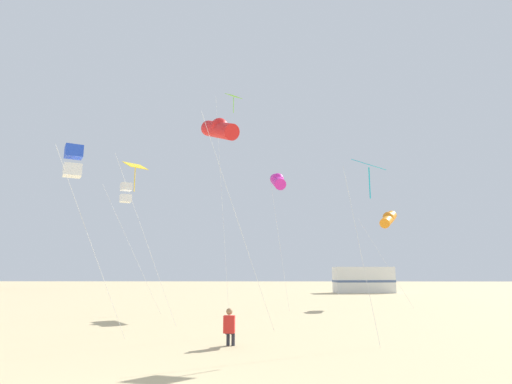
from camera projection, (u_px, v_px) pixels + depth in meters
The scene contains 10 objects.
kite_flyer_standing at pixel (230, 326), 13.27m from camera, with size 0.35×0.52×1.16m.
kite_diamond_lime at pixel (232, 106), 28.99m from camera, with size 1.83×1.83×14.17m.
kite_tube_magenta at pixel (278, 181), 26.89m from camera, with size 1.08×2.56×8.54m.
kite_tube_orange at pixel (388, 219), 30.40m from camera, with size 3.19×3.54×6.65m.
kite_tube_scarlet at pixel (220, 129), 18.67m from camera, with size 3.29×3.54×9.05m.
kite_box_blue at pixel (73, 161), 15.61m from camera, with size 2.54×2.54×6.78m.
kite_box_white at pixel (126, 193), 25.43m from camera, with size 2.93×2.86×7.43m.
kite_diamond_gold at pixel (136, 171), 19.56m from camera, with size 2.76×2.76×7.23m.
kite_diamond_cyan at pixel (368, 170), 14.96m from camera, with size 1.49×1.49×6.14m.
rv_van_white at pixel (363, 280), 47.34m from camera, with size 6.61×2.86×2.80m.
Camera 1 is at (2.20, -6.02, 2.26)m, focal length 30.28 mm.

